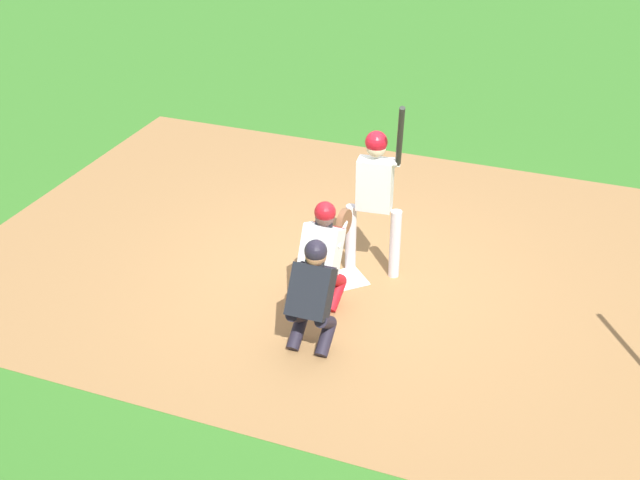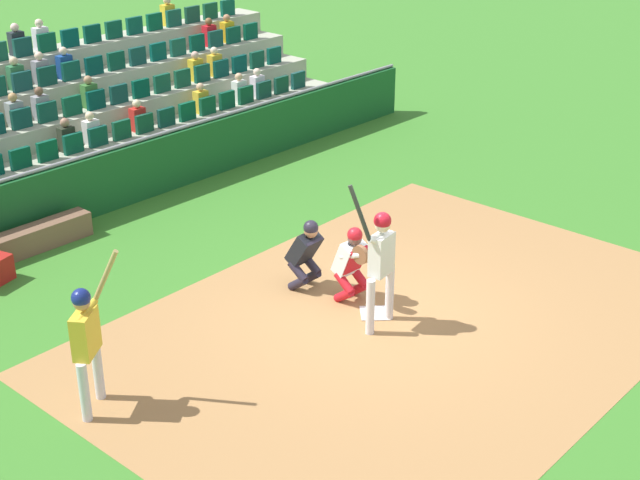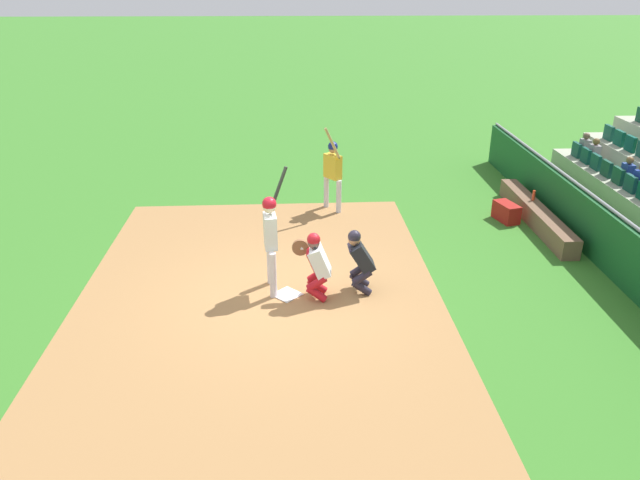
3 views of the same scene
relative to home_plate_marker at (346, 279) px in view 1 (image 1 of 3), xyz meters
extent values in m
plane|color=#377927|center=(0.00, 0.00, -0.02)|extent=(160.00, 160.00, 0.00)
cube|color=#A27545|center=(0.00, 0.50, -0.01)|extent=(9.74, 6.85, 0.01)
cube|color=white|center=(0.00, 0.00, 0.00)|extent=(0.62, 0.62, 0.02)
cylinder|color=silver|center=(-0.04, 0.24, 0.43)|extent=(0.15, 0.15, 0.88)
cylinder|color=silver|center=(0.50, 0.31, 0.43)|extent=(0.15, 0.15, 0.88)
cube|color=silver|center=(0.23, 0.28, 1.18)|extent=(0.43, 0.27, 0.63)
sphere|color=beige|center=(0.23, 0.28, 1.65)|extent=(0.23, 0.23, 0.23)
sphere|color=#B21220|center=(0.23, 0.28, 1.71)|extent=(0.26, 0.26, 0.26)
cylinder|color=silver|center=(0.28, 0.26, 1.48)|extent=(0.44, 0.10, 0.14)
cylinder|color=silver|center=(0.44, 0.28, 1.48)|extent=(0.17, 0.13, 0.13)
cylinder|color=black|center=(0.55, 0.12, 1.89)|extent=(0.18, 0.37, 0.80)
sphere|color=black|center=(0.50, 0.26, 1.50)|extent=(0.06, 0.06, 0.06)
cylinder|color=red|center=(-0.24, -0.54, 0.14)|extent=(0.17, 0.39, 0.34)
cylinder|color=red|center=(-0.24, -0.54, 0.36)|extent=(0.16, 0.39, 0.33)
cylinder|color=red|center=(0.08, -0.56, 0.14)|extent=(0.17, 0.39, 0.34)
cylinder|color=red|center=(0.08, -0.56, 0.36)|extent=(0.16, 0.39, 0.33)
cube|color=white|center=(-0.09, -0.60, 0.72)|extent=(0.45, 0.46, 0.60)
cube|color=red|center=(-0.08, -0.48, 0.72)|extent=(0.39, 0.24, 0.45)
sphere|color=brown|center=(-0.08, -0.50, 1.08)|extent=(0.22, 0.22, 0.22)
cube|color=black|center=(-0.08, -0.50, 1.08)|extent=(0.20, 0.12, 0.20)
sphere|color=red|center=(-0.08, -0.50, 1.14)|extent=(0.24, 0.24, 0.24)
cylinder|color=brown|center=(0.06, -0.26, 0.93)|extent=(0.09, 0.30, 0.30)
cylinder|color=white|center=(0.08, -0.44, 0.86)|extent=(0.13, 0.39, 0.22)
cylinder|color=#241F2D|center=(-0.04, -1.38, 0.14)|extent=(0.15, 0.39, 0.34)
cylinder|color=#241F2D|center=(-0.04, -1.38, 0.36)|extent=(0.15, 0.39, 0.33)
cylinder|color=#241F2D|center=(0.28, -1.37, 0.14)|extent=(0.15, 0.39, 0.34)
cylinder|color=#241F2D|center=(0.28, -1.37, 0.36)|extent=(0.15, 0.39, 0.33)
cube|color=black|center=(0.12, -1.38, 0.70)|extent=(0.43, 0.51, 0.59)
cube|color=#241F2D|center=(0.11, -1.27, 0.70)|extent=(0.39, 0.30, 0.42)
sphere|color=#AC724D|center=(0.11, -1.24, 1.04)|extent=(0.22, 0.22, 0.22)
cube|color=black|center=(0.11, -1.24, 1.04)|extent=(0.20, 0.14, 0.19)
sphere|color=#241F2D|center=(0.11, -1.24, 1.10)|extent=(0.24, 0.24, 0.24)
camera|label=1|loc=(2.85, -7.96, 5.43)|focal=46.89mm
camera|label=2|loc=(9.71, 7.79, 7.03)|focal=51.98mm
camera|label=3|loc=(-9.70, -0.23, 5.43)|focal=33.55mm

